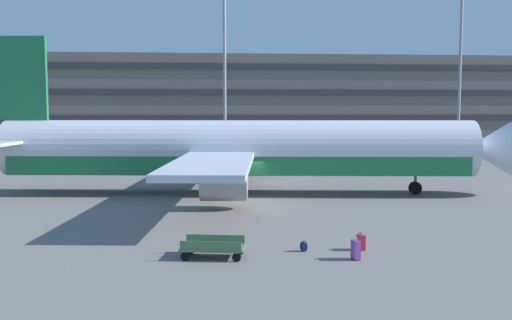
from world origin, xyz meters
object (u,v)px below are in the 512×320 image
object	(u,v)px
suitcase_upright	(356,249)
suitcase_small	(361,242)
airliner	(232,151)
baggage_cart	(213,247)
backpack_purple	(304,246)

from	to	relation	value
suitcase_upright	suitcase_small	bearing A→B (deg)	66.98
suitcase_upright	suitcase_small	distance (m)	1.71
airliner	suitcase_upright	xyz separation A→B (m)	(4.05, -18.77, -2.65)
airliner	suitcase_small	distance (m)	18.04
suitcase_upright	baggage_cart	bearing A→B (deg)	171.84
suitcase_small	backpack_purple	world-z (taller)	suitcase_small
suitcase_small	airliner	bearing A→B (deg)	105.32
airliner	suitcase_small	xyz separation A→B (m)	(4.71, -17.20, -2.72)
suitcase_small	backpack_purple	bearing A→B (deg)	-179.22
suitcase_upright	suitcase_small	xyz separation A→B (m)	(0.67, 1.57, -0.06)
suitcase_upright	backpack_purple	distance (m)	2.41
baggage_cart	airliner	bearing A→B (deg)	84.59
suitcase_upright	backpack_purple	size ratio (longest dim) A/B	1.94
suitcase_small	backpack_purple	xyz separation A→B (m)	(-2.51, -0.03, -0.14)
backpack_purple	baggage_cart	world-z (taller)	baggage_cart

